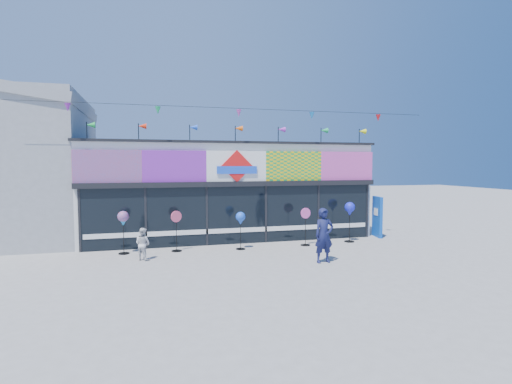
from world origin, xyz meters
name	(u,v)px	position (x,y,z in m)	size (l,w,h in m)	color
ground	(260,264)	(0.00, 0.00, 0.00)	(80.00, 80.00, 0.00)	gray
kite_shop	(225,189)	(0.00, 5.94, 2.05)	(16.00, 5.70, 5.31)	white
blue_sign	(377,217)	(6.26, 3.33, 0.89)	(0.29, 0.89, 1.77)	#0B49B2
spinner_0	(123,220)	(-4.26, 2.70, 1.22)	(0.39, 0.39, 1.53)	black
spinner_1	(176,230)	(-2.42, 2.64, 0.79)	(0.40, 0.38, 1.49)	black
spinner_2	(241,219)	(-0.09, 2.36, 1.13)	(0.36, 0.36, 1.41)	black
spinner_3	(305,226)	(2.52, 2.39, 0.78)	(0.42, 0.38, 1.48)	black
spinner_4	(350,210)	(4.53, 2.60, 1.31)	(0.41, 0.41, 1.64)	black
adult_man	(324,235)	(2.06, -0.30, 0.88)	(0.64, 0.42, 1.77)	#161A45
child	(143,244)	(-3.60, 1.59, 0.54)	(0.52, 0.30, 1.08)	silver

